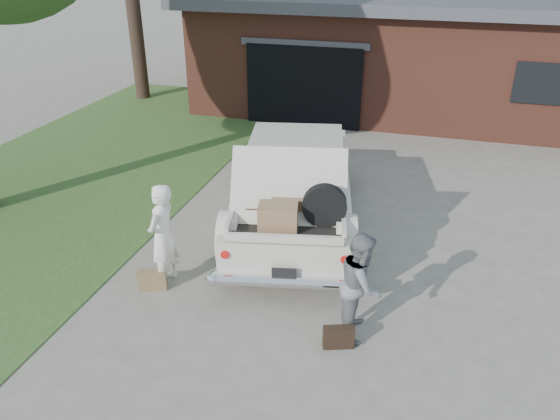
# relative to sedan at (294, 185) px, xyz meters

# --- Properties ---
(ground) EXTENTS (90.00, 90.00, 0.00)m
(ground) POSITION_rel_sedan_xyz_m (0.22, -2.26, -0.77)
(ground) COLOR gray
(ground) RESTS_ON ground
(grass_strip) EXTENTS (6.00, 16.00, 0.02)m
(grass_strip) POSITION_rel_sedan_xyz_m (-5.28, 0.74, -0.76)
(grass_strip) COLOR #2D4C1E
(grass_strip) RESTS_ON ground
(house) EXTENTS (12.80, 7.80, 3.30)m
(house) POSITION_rel_sedan_xyz_m (1.20, 9.21, 0.90)
(house) COLOR brown
(house) RESTS_ON ground
(sedan) EXTENTS (3.06, 5.56, 1.99)m
(sedan) POSITION_rel_sedan_xyz_m (0.00, 0.00, 0.00)
(sedan) COLOR beige
(sedan) RESTS_ON ground
(woman_left) EXTENTS (0.42, 0.62, 1.65)m
(woman_left) POSITION_rel_sedan_xyz_m (-1.36, -2.45, 0.05)
(woman_left) COLOR white
(woman_left) RESTS_ON ground
(woman_right) EXTENTS (0.60, 0.75, 1.49)m
(woman_right) POSITION_rel_sedan_xyz_m (1.64, -2.74, -0.03)
(woman_right) COLOR slate
(woman_right) RESTS_ON ground
(suitcase_left) EXTENTS (0.44, 0.28, 0.33)m
(suitcase_left) POSITION_rel_sedan_xyz_m (-1.49, -2.67, -0.61)
(suitcase_left) COLOR olive
(suitcase_left) RESTS_ON ground
(suitcase_right) EXTENTS (0.42, 0.25, 0.31)m
(suitcase_right) POSITION_rel_sedan_xyz_m (1.45, -3.16, -0.62)
(suitcase_right) COLOR black
(suitcase_right) RESTS_ON ground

